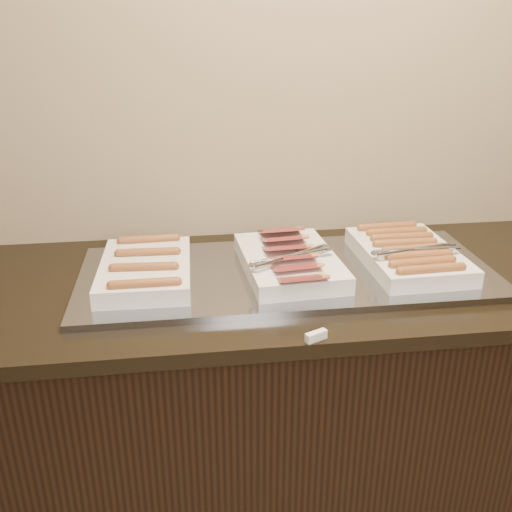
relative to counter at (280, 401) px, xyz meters
The scene contains 6 objects.
counter is the anchor object (origin of this frame).
warming_tray 0.46m from the counter, ahead, with size 1.20×0.50×0.02m, color gray.
dish_left 0.63m from the counter, behind, with size 0.26×0.38×0.07m.
dish_center 0.50m from the counter, 11.70° to the right, with size 0.29×0.42×0.09m.
dish_right 0.63m from the counter, ahead, with size 0.28×0.40×0.08m.
label_holder 0.58m from the counter, 87.63° to the right, with size 0.06×0.02×0.02m, color silver.
Camera 1 is at (-0.28, 0.64, 1.61)m, focal length 40.00 mm.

